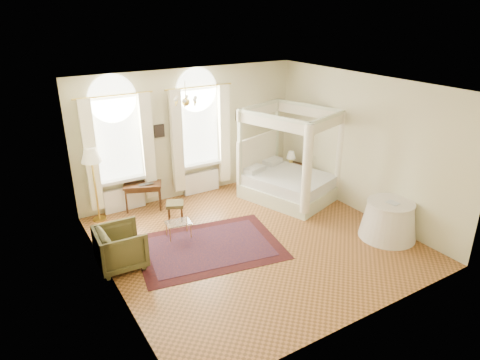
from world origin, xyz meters
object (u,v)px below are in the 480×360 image
at_px(armchair, 121,247).
at_px(coffee_table, 178,224).
at_px(nightstand, 295,174).
at_px(writing_desk, 143,188).
at_px(floor_lamp, 91,159).
at_px(canopy_bed, 289,179).
at_px(side_table, 389,220).
at_px(stool, 175,205).

xyz_separation_m(armchair, coffee_table, (1.38, 0.45, -0.08)).
relative_size(nightstand, coffee_table, 1.03).
bearing_deg(coffee_table, writing_desk, 95.35).
relative_size(writing_desk, floor_lamp, 0.57).
height_order(canopy_bed, writing_desk, canopy_bed).
xyz_separation_m(armchair, floor_lamp, (0.11, 2.18, 1.12)).
distance_m(canopy_bed, nightstand, 0.99).
distance_m(canopy_bed, side_table, 2.82).
bearing_deg(stool, writing_desk, 114.12).
distance_m(stool, floor_lamp, 2.14).
xyz_separation_m(nightstand, coffee_table, (-4.02, -1.07, 0.03)).
distance_m(writing_desk, coffee_table, 1.76).
distance_m(nightstand, coffee_table, 4.16).
height_order(writing_desk, side_table, side_table).
height_order(nightstand, stool, nightstand).
distance_m(writing_desk, armchair, 2.51).
height_order(canopy_bed, coffee_table, canopy_bed).
bearing_deg(armchair, coffee_table, -69.28).
height_order(nightstand, armchair, armchair).
relative_size(canopy_bed, side_table, 2.14).
distance_m(nightstand, stool, 3.77).
relative_size(stool, armchair, 0.59).
distance_m(coffee_table, side_table, 4.55).
xyz_separation_m(coffee_table, floor_lamp, (-1.27, 1.73, 1.20)).
xyz_separation_m(nightstand, stool, (-3.75, -0.28, 0.08)).
bearing_deg(stool, side_table, -40.71).
relative_size(coffee_table, side_table, 0.47).
xyz_separation_m(canopy_bed, stool, (-3.05, 0.37, -0.16)).
bearing_deg(writing_desk, armchair, -119.18).
relative_size(coffee_table, floor_lamp, 0.32).
relative_size(canopy_bed, nightstand, 4.36).
xyz_separation_m(nightstand, side_table, (-0.12, -3.41, 0.11)).
relative_size(canopy_bed, floor_lamp, 1.45).
relative_size(nightstand, stool, 1.13).
distance_m(floor_lamp, side_table, 6.67).
relative_size(canopy_bed, stool, 4.95).
distance_m(nightstand, armchair, 5.61).
distance_m(canopy_bed, writing_desk, 3.72).
height_order(canopy_bed, side_table, canopy_bed).
bearing_deg(floor_lamp, armchair, -93.01).
bearing_deg(writing_desk, floor_lamp, 180.00).
relative_size(writing_desk, side_table, 0.83).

